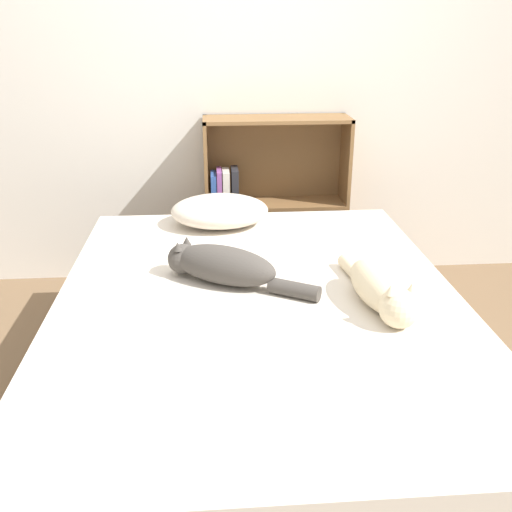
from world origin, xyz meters
name	(u,v)px	position (x,y,z in m)	size (l,w,h in m)	color
ground_plane	(259,416)	(0.00, 0.00, 0.00)	(8.00, 8.00, 0.00)	brown
wall_back	(238,68)	(0.00, 1.48, 1.25)	(8.00, 0.06, 2.50)	silver
bed	(259,360)	(0.00, 0.00, 0.27)	(1.55, 2.04, 0.55)	brown
pillow	(220,211)	(-0.13, 0.80, 0.63)	(0.48, 0.37, 0.15)	beige
cat_light	(382,290)	(0.43, -0.12, 0.62)	(0.21, 0.58, 0.16)	beige
cat_dark	(221,265)	(-0.14, 0.14, 0.62)	(0.59, 0.40, 0.15)	#47423D
bookshelf	(270,199)	(0.18, 1.35, 0.51)	(0.83, 0.26, 1.00)	brown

